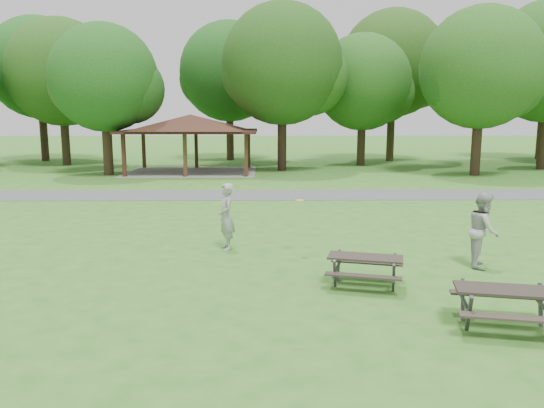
{
  "coord_description": "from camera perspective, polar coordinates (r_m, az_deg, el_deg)",
  "views": [
    {
      "loc": [
        0.77,
        -10.87,
        3.87
      ],
      "look_at": [
        1.0,
        4.0,
        1.3
      ],
      "focal_mm": 35.0,
      "sensor_mm": 36.0,
      "label": 1
    }
  ],
  "objects": [
    {
      "name": "ground",
      "position": [
        11.57,
        -4.72,
        -9.78
      ],
      "size": [
        160.0,
        160.0,
        0.0
      ],
      "primitive_type": "plane",
      "color": "#336F1F",
      "rests_on": "ground"
    },
    {
      "name": "asphalt_path",
      "position": [
        25.18,
        -2.63,
        0.98
      ],
      "size": [
        120.0,
        3.2,
        0.02
      ],
      "primitive_type": "cube",
      "color": "#4C4D4F",
      "rests_on": "ground"
    },
    {
      "name": "pavilion",
      "position": [
        35.21,
        -8.77,
        8.38
      ],
      "size": [
        8.6,
        7.01,
        3.76
      ],
      "color": "#321A12",
      "rests_on": "ground"
    },
    {
      "name": "tree_row_c",
      "position": [
        42.6,
        -21.59,
        12.72
      ],
      "size": [
        8.19,
        7.8,
        10.67
      ],
      "color": "black",
      "rests_on": "ground"
    },
    {
      "name": "tree_row_d",
      "position": [
        34.83,
        -17.46,
        12.49
      ],
      "size": [
        6.93,
        6.6,
        9.27
      ],
      "color": "black",
      "rests_on": "ground"
    },
    {
      "name": "tree_row_e",
      "position": [
        36.04,
        1.27,
        14.43
      ],
      "size": [
        8.4,
        8.0,
        11.02
      ],
      "color": "black",
      "rests_on": "ground"
    },
    {
      "name": "tree_row_f",
      "position": [
        40.12,
        9.86,
        12.48
      ],
      "size": [
        7.35,
        7.0,
        9.55
      ],
      "color": "black",
      "rests_on": "ground"
    },
    {
      "name": "tree_row_g",
      "position": [
        35.58,
        21.7,
        13.09
      ],
      "size": [
        7.77,
        7.4,
        10.25
      ],
      "color": "black",
      "rests_on": "ground"
    },
    {
      "name": "tree_deep_a",
      "position": [
        46.97,
        -23.62,
        12.99
      ],
      "size": [
        8.4,
        8.0,
        11.38
      ],
      "color": "black",
      "rests_on": "ground"
    },
    {
      "name": "tree_deep_b",
      "position": [
        44.09,
        -4.49,
        13.7
      ],
      "size": [
        8.4,
        8.0,
        11.13
      ],
      "color": "black",
      "rests_on": "ground"
    },
    {
      "name": "tree_deep_c",
      "position": [
        44.27,
        13.02,
        14.19
      ],
      "size": [
        8.82,
        8.4,
        11.9
      ],
      "color": "#302215",
      "rests_on": "ground"
    },
    {
      "name": "picnic_table_middle",
      "position": [
        12.15,
        9.99,
        -6.31
      ],
      "size": [
        1.94,
        1.71,
        0.72
      ],
      "color": "#2A241E",
      "rests_on": "ground"
    },
    {
      "name": "picnic_table_far",
      "position": [
        10.57,
        23.91,
        -9.26
      ],
      "size": [
        2.05,
        1.78,
        0.77
      ],
      "color": "black",
      "rests_on": "ground"
    },
    {
      "name": "frisbee_in_flight",
      "position": [
        14.46,
        3.0,
        0.4
      ],
      "size": [
        0.28,
        0.28,
        0.02
      ],
      "color": "yellow",
      "rests_on": "ground"
    },
    {
      "name": "frisbee_thrower",
      "position": [
        15.11,
        -4.94,
        -1.37
      ],
      "size": [
        0.63,
        0.79,
        1.91
      ],
      "primitive_type": "imported",
      "rotation": [
        0.0,
        0.0,
        -1.3
      ],
      "color": "#999A9C",
      "rests_on": "ground"
    },
    {
      "name": "frisbee_catcher",
      "position": [
        14.42,
        21.77,
        -2.6
      ],
      "size": [
        0.96,
        1.1,
        1.9
      ],
      "primitive_type": "imported",
      "rotation": [
        0.0,
        0.0,
        1.26
      ],
      "color": "#ADADAF",
      "rests_on": "ground"
    }
  ]
}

